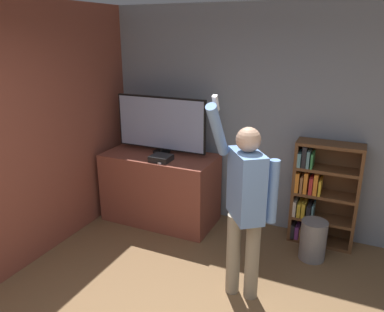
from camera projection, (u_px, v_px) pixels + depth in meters
wall_back at (271, 122)px, 4.47m from camera, size 6.13×0.09×2.70m
wall_side_brick at (45, 132)px, 4.02m from camera, size 0.06×4.51×2.70m
tv_ledge at (161, 188)px, 4.85m from camera, size 1.42×0.70×0.90m
television at (161, 125)px, 4.64m from camera, size 1.20×0.22×0.73m
game_console at (161, 158)px, 4.48m from camera, size 0.24×0.22×0.07m
remote_loose at (163, 162)px, 4.40m from camera, size 0.09×0.14×0.02m
bookshelf at (319, 195)px, 4.30m from camera, size 0.72×0.28×1.22m
person at (245, 200)px, 3.26m from camera, size 0.55×0.54×1.91m
waste_bin at (313, 240)px, 4.06m from camera, size 0.28×0.28×0.45m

